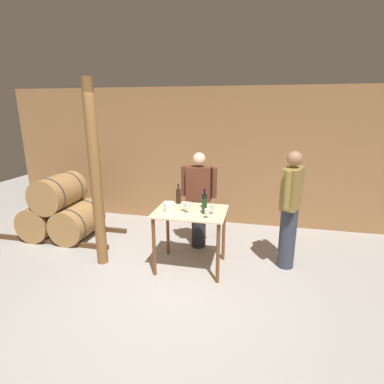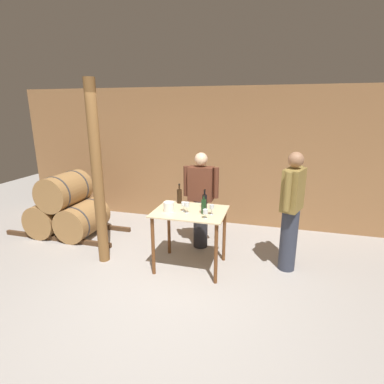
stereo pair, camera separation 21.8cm
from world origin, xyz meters
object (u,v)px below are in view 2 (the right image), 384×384
wine_glass_near_right (205,212)px  wine_glass_far_side (212,207)px  wooden_post (97,176)px  person_visitor_with_scarf (291,210)px  wine_bottle_far_left (179,196)px  wine_glass_near_left (184,204)px  wine_glass_near_center (187,205)px  wine_bottle_center (204,206)px  person_host (201,199)px  ice_bucket (169,207)px  wine_bottle_left (205,201)px

wine_glass_near_right → wine_glass_far_side: size_ratio=0.88×
wooden_post → person_visitor_with_scarf: (2.74, 0.48, -0.43)m
wine_bottle_far_left → wine_glass_near_left: (0.17, -0.35, -0.01)m
wine_glass_near_center → wine_glass_near_right: wine_glass_near_center is taller
wine_bottle_far_left → wine_glass_near_right: wine_bottle_far_left is taller
wine_bottle_center → wooden_post: bearing=-176.8°
wine_glass_near_left → person_host: (0.06, 0.76, -0.14)m
wine_glass_near_left → wine_glass_near_center: size_ratio=0.89×
wooden_post → wine_glass_near_left: 1.33m
wine_bottle_center → person_host: size_ratio=0.17×
wooden_post → wine_glass_near_left: (1.27, 0.11, -0.36)m
wine_glass_near_right → ice_bucket: 0.58m
wine_bottle_left → wine_glass_far_side: 0.29m
wooden_post → wine_bottle_far_left: bearing=22.6°
wine_bottle_center → wine_bottle_far_left: bearing=141.7°
wine_glass_near_right → wine_glass_far_side: wine_glass_far_side is taller
ice_bucket → person_host: person_host is taller
wine_glass_near_right → person_visitor_with_scarf: person_visitor_with_scarf is taller
wine_bottle_center → ice_bucket: 0.50m
wine_glass_near_center → wine_glass_far_side: size_ratio=1.09×
wine_bottle_left → ice_bucket: size_ratio=1.91×
wine_bottle_far_left → ice_bucket: (-0.03, -0.40, -0.05)m
wine_glass_near_right → person_host: person_host is taller
wine_glass_near_right → wine_bottle_left: bearing=104.6°
person_host → wine_bottle_center: bearing=-73.5°
wine_glass_near_center → wooden_post: bearing=-177.7°
wooden_post → person_visitor_with_scarf: 2.82m
wooden_post → wine_glass_near_center: wooden_post is taller
wine_glass_near_center → wine_glass_far_side: bearing=3.9°
wooden_post → wine_bottle_left: size_ratio=9.49×
wine_bottle_center → wine_glass_near_center: size_ratio=1.75×
wine_bottle_center → ice_bucket: bearing=-176.6°
wine_glass_near_center → wine_bottle_far_left: bearing=120.5°
wine_glass_near_left → wine_glass_near_right: bearing=-28.4°
wooden_post → ice_bucket: wooden_post is taller
wine_glass_near_center → ice_bucket: (-0.27, 0.00, -0.05)m
wine_bottle_left → wine_glass_far_side: size_ratio=1.98×
wine_glass_near_right → person_host: size_ratio=0.08×
wine_bottle_left → person_visitor_with_scarf: size_ratio=0.16×
wine_glass_far_side → person_visitor_with_scarf: 1.13m
ice_bucket → wine_glass_far_side: bearing=1.9°
person_visitor_with_scarf → wine_glass_near_center: bearing=-163.1°
wine_glass_near_right → ice_bucket: (-0.56, 0.14, -0.02)m
wine_bottle_center → wine_glass_far_side: (0.12, -0.01, -0.00)m
wine_bottle_center → wine_glass_far_side: size_ratio=1.90×
wooden_post → wine_bottle_center: bearing=3.2°
wine_glass_near_right → ice_bucket: ice_bucket is taller
wine_bottle_center → wine_bottle_left: bearing=100.2°
wine_glass_near_center → person_host: person_host is taller
wine_bottle_left → wine_glass_near_center: (-0.19, -0.26, 0.01)m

